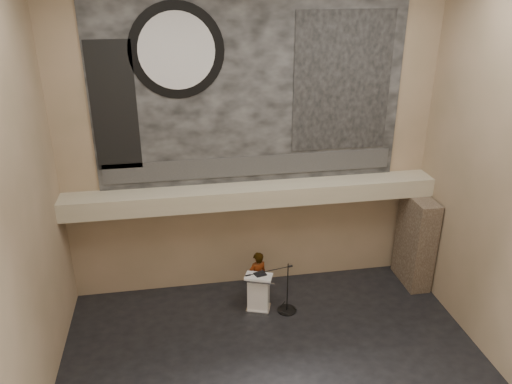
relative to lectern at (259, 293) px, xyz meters
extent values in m
plane|color=black|center=(0.05, -2.51, -0.55)|extent=(10.00, 10.00, 0.00)
cube|color=#827052|center=(0.05, 1.49, 3.70)|extent=(10.00, 0.02, 8.50)
cube|color=#827052|center=(0.05, -6.51, 3.70)|extent=(10.00, 0.02, 8.50)
cube|color=#827052|center=(-4.95, -2.51, 3.70)|extent=(0.02, 8.00, 8.50)
cube|color=tan|center=(0.05, 1.09, 2.40)|extent=(10.00, 0.80, 0.50)
cylinder|color=#B2893D|center=(-1.55, 1.04, 2.12)|extent=(0.04, 0.04, 0.06)
cylinder|color=#B2893D|center=(1.95, 1.04, 2.12)|extent=(0.04, 0.04, 0.06)
cube|color=black|center=(0.05, 1.46, 5.15)|extent=(8.00, 0.05, 5.00)
cube|color=#2F2F2F|center=(0.05, 1.42, 3.10)|extent=(7.76, 0.02, 0.55)
cylinder|color=black|center=(-1.75, 1.42, 6.15)|extent=(2.30, 0.02, 2.30)
cylinder|color=silver|center=(-1.75, 1.40, 6.15)|extent=(1.84, 0.02, 1.84)
cube|color=black|center=(2.45, 1.42, 5.25)|extent=(2.60, 0.02, 3.60)
cube|color=black|center=(-3.35, 1.42, 4.85)|extent=(1.10, 0.02, 3.20)
cube|color=#433529|center=(4.70, 0.64, 0.80)|extent=(0.60, 1.40, 2.70)
cube|color=silver|center=(0.00, 0.00, -0.51)|extent=(0.75, 0.66, 0.08)
cube|color=white|center=(0.00, 0.00, 0.01)|extent=(0.65, 0.54, 0.96)
cube|color=white|center=(0.00, -0.02, 0.52)|extent=(0.83, 0.70, 0.13)
cube|color=black|center=(0.04, 0.02, 0.56)|extent=(0.35, 0.32, 0.04)
cube|color=white|center=(-0.09, -0.06, 0.55)|extent=(0.23, 0.30, 0.00)
imported|color=silver|center=(0.04, 0.41, 0.22)|extent=(0.65, 0.53, 1.55)
cylinder|color=black|center=(0.75, -0.17, -0.54)|extent=(0.52, 0.52, 0.02)
cylinder|color=black|center=(0.75, -0.17, 0.19)|extent=(0.03, 0.03, 1.48)
cylinder|color=black|center=(0.21, -0.28, 0.83)|extent=(1.22, 0.27, 0.02)
camera|label=1|loc=(-1.95, -10.98, 7.83)|focal=35.00mm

